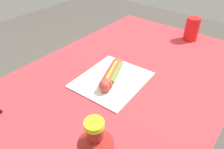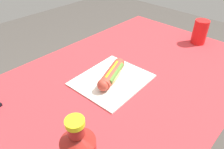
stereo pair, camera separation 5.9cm
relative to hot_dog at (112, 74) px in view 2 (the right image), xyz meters
name	(u,v)px [view 2 (the right image)]	position (x,y,z in m)	size (l,w,h in m)	color
dining_table	(123,102)	(-0.05, 0.03, -0.17)	(1.24, 0.80, 0.76)	brown
paper_wrapper	(112,80)	(0.00, 0.00, -0.03)	(0.29, 0.25, 0.01)	silver
hot_dog	(112,74)	(0.00, 0.00, 0.00)	(0.20, 0.11, 0.05)	#E5BC75
drinking_cup	(200,32)	(-0.56, 0.10, 0.03)	(0.07, 0.07, 0.13)	red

